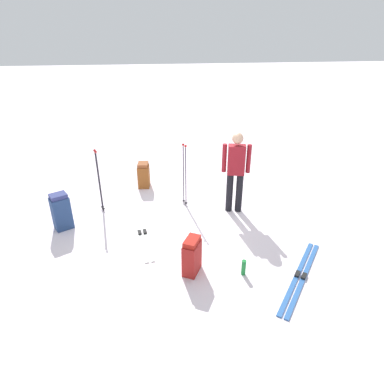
{
  "coord_description": "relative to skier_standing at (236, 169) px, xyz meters",
  "views": [
    {
      "loc": [
        5.41,
        -0.93,
        3.37
      ],
      "look_at": [
        0.0,
        0.0,
        0.7
      ],
      "focal_mm": 30.1,
      "sensor_mm": 36.0,
      "label": 1
    }
  ],
  "objects": [
    {
      "name": "ski_pair_far",
      "position": [
        0.57,
        -1.95,
        -0.94
      ],
      "size": [
        1.83,
        0.37,
        0.05
      ],
      "color": "silver",
      "rests_on": "ground_plane"
    },
    {
      "name": "backpack_large_dark",
      "position": [
        -1.56,
        -1.83,
        -0.65
      ],
      "size": [
        0.38,
        0.31,
        0.62
      ],
      "color": "brown",
      "rests_on": "ground_plane"
    },
    {
      "name": "backpack_small_spare",
      "position": [
        0.11,
        -3.44,
        -0.6
      ],
      "size": [
        0.38,
        0.41,
        0.73
      ],
      "color": "navy",
      "rests_on": "ground_plane"
    },
    {
      "name": "ski_poles_planted_near",
      "position": [
        -0.45,
        -0.98,
        -0.19
      ],
      "size": [
        0.17,
        0.1,
        1.39
      ],
      "color": "#22182D",
      "rests_on": "ground_plane"
    },
    {
      "name": "ski_poles_planted_far",
      "position": [
        -0.48,
        -2.75,
        -0.21
      ],
      "size": [
        0.17,
        0.1,
        1.35
      ],
      "color": "black",
      "rests_on": "ground_plane"
    },
    {
      "name": "ground_plane",
      "position": [
        0.38,
        -0.96,
        -0.95
      ],
      "size": [
        80.0,
        80.0,
        0.0
      ],
      "primitive_type": "plane",
      "color": "white"
    },
    {
      "name": "ski_pair_near",
      "position": [
        2.21,
        0.44,
        -0.94
      ],
      "size": [
        1.58,
        1.38,
        0.05
      ],
      "color": "#2D5EA3",
      "rests_on": "ground_plane"
    },
    {
      "name": "thermos_bottle",
      "position": [
        2.01,
        -0.43,
        -0.82
      ],
      "size": [
        0.07,
        0.07,
        0.26
      ],
      "primitive_type": "cylinder",
      "color": "#17772F",
      "rests_on": "ground_plane"
    },
    {
      "name": "backpack_bright",
      "position": [
        1.81,
        -1.21,
        -0.65
      ],
      "size": [
        0.41,
        0.36,
        0.62
      ],
      "color": "maroon",
      "rests_on": "ground_plane"
    },
    {
      "name": "skier_standing",
      "position": [
        0.0,
        0.0,
        0.0
      ],
      "size": [
        0.3,
        0.55,
        1.7
      ],
      "color": "black",
      "rests_on": "ground_plane"
    }
  ]
}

